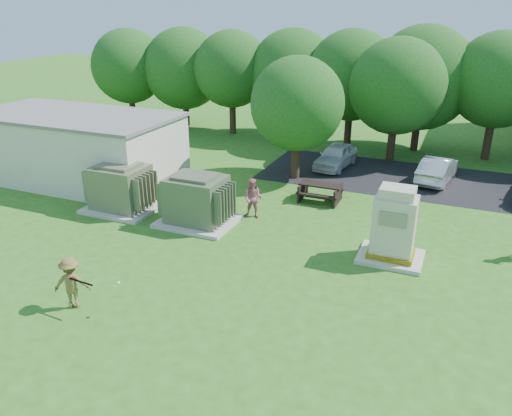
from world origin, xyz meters
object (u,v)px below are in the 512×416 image
at_px(person_at_picnic, 253,199).
at_px(car_white, 336,156).
at_px(car_silver_a, 438,169).
at_px(batter, 71,283).
at_px(transformer_left, 121,189).
at_px(transformer_right, 197,201).
at_px(generator_cabinet, 394,229).
at_px(picnic_table, 320,190).

bearing_deg(person_at_picnic, car_white, 75.37).
bearing_deg(car_silver_a, car_white, 5.79).
bearing_deg(batter, person_at_picnic, -133.08).
xyz_separation_m(person_at_picnic, car_silver_a, (6.69, 7.84, -0.21)).
relative_size(batter, car_white, 0.43).
relative_size(transformer_left, person_at_picnic, 1.77).
distance_m(transformer_right, generator_cabinet, 7.75).
xyz_separation_m(picnic_table, car_silver_a, (4.65, 4.92, 0.13)).
xyz_separation_m(batter, car_white, (3.64, 16.28, -0.17)).
xyz_separation_m(transformer_left, car_white, (6.95, 9.55, -0.34)).
bearing_deg(transformer_right, generator_cabinet, -0.50).
distance_m(generator_cabinet, batter, 10.52).
bearing_deg(generator_cabinet, car_silver_a, 85.08).
xyz_separation_m(picnic_table, batter, (-4.29, -11.07, 0.29)).
distance_m(generator_cabinet, car_white, 10.63).
distance_m(transformer_left, car_silver_a, 15.35).
height_order(generator_cabinet, batter, generator_cabinet).
xyz_separation_m(transformer_left, picnic_table, (7.60, 4.34, -0.46)).
bearing_deg(batter, generator_cabinet, -168.36).
height_order(transformer_left, picnic_table, transformer_left).
bearing_deg(transformer_right, picnic_table, 48.02).
height_order(transformer_right, person_at_picnic, transformer_right).
height_order(transformer_right, car_silver_a, transformer_right).
bearing_deg(car_white, transformer_left, -119.79).
distance_m(batter, person_at_picnic, 8.45).
bearing_deg(person_at_picnic, picnic_table, 50.09).
distance_m(picnic_table, person_at_picnic, 3.58).
height_order(transformer_left, person_at_picnic, transformer_left).
xyz_separation_m(generator_cabinet, picnic_table, (-3.84, 4.40, -0.66)).
bearing_deg(person_at_picnic, transformer_left, -170.57).
bearing_deg(person_at_picnic, batter, -110.24).
bearing_deg(car_silver_a, person_at_picnic, 58.52).
bearing_deg(person_at_picnic, generator_cabinet, -19.00).
xyz_separation_m(transformer_right, person_at_picnic, (1.85, 1.42, -0.12)).
relative_size(transformer_right, car_white, 0.81).
bearing_deg(generator_cabinet, transformer_left, 179.66).
height_order(picnic_table, person_at_picnic, person_at_picnic).
relative_size(picnic_table, person_at_picnic, 1.12).
bearing_deg(car_white, generator_cabinet, -58.72).
bearing_deg(transformer_right, car_silver_a, 47.28).
bearing_deg(generator_cabinet, person_at_picnic, 165.87).
relative_size(car_white, car_silver_a, 0.97).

